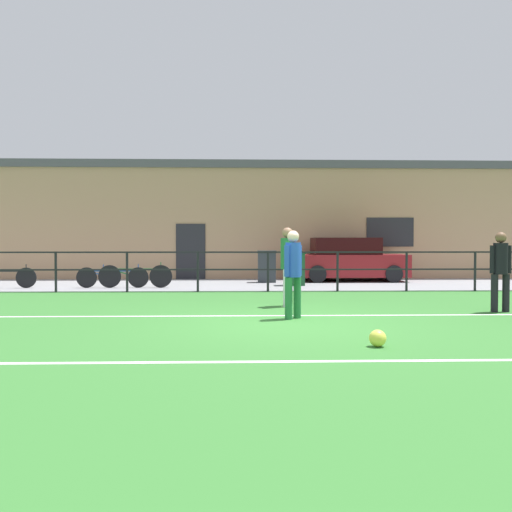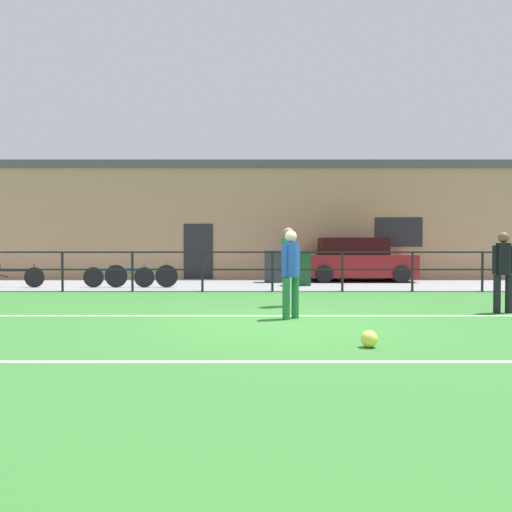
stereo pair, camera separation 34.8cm
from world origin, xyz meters
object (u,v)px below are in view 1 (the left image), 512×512
(bicycle_parked_1, at_px, (0,277))
(bicycle_parked_0, at_px, (135,276))
(player_goalkeeper, at_px, (500,267))
(bicycle_parked_2, at_px, (112,277))
(player_striker, at_px, (287,262))
(trash_bin_0, at_px, (267,266))
(player_winger, at_px, (293,269))
(soccer_ball_match, at_px, (378,338))
(parked_car_red, at_px, (349,260))
(trash_bin_1, at_px, (295,268))

(bicycle_parked_1, bearing_deg, bicycle_parked_0, 0.00)
(player_goalkeeper, distance_m, bicycle_parked_2, 10.88)
(player_striker, distance_m, trash_bin_0, 6.87)
(player_winger, xyz_separation_m, bicycle_parked_1, (-8.26, 6.67, -0.58))
(player_striker, relative_size, bicycle_parked_2, 0.79)
(player_goalkeeper, bearing_deg, player_winger, 8.73)
(player_goalkeeper, relative_size, bicycle_parked_0, 0.72)
(player_winger, relative_size, soccer_ball_match, 7.02)
(player_striker, relative_size, bicycle_parked_0, 0.77)
(player_striker, bearing_deg, bicycle_parked_2, -120.91)
(bicycle_parked_0, xyz_separation_m, trash_bin_0, (4.14, 2.11, 0.19))
(soccer_ball_match, height_order, trash_bin_0, trash_bin_0)
(bicycle_parked_0, height_order, bicycle_parked_1, bicycle_parked_0)
(soccer_ball_match, relative_size, parked_car_red, 0.06)
(bicycle_parked_0, relative_size, trash_bin_0, 2.05)
(parked_car_red, bearing_deg, bicycle_parked_0, -159.29)
(player_striker, relative_size, parked_car_red, 0.45)
(player_goalkeeper, height_order, parked_car_red, player_goalkeeper)
(soccer_ball_match, distance_m, bicycle_parked_1, 13.08)
(bicycle_parked_1, relative_size, bicycle_parked_2, 1.00)
(player_goalkeeper, distance_m, player_winger, 4.36)
(soccer_ball_match, bearing_deg, player_goalkeeper, 45.92)
(player_striker, distance_m, soccer_ball_match, 4.78)
(player_goalkeeper, bearing_deg, bicycle_parked_1, -27.15)
(player_winger, xyz_separation_m, trash_bin_1, (0.80, 7.42, -0.36))
(player_goalkeeper, relative_size, bicycle_parked_1, 0.74)
(parked_car_red, xyz_separation_m, bicycle_parked_0, (-7.13, -2.70, -0.38))
(player_goalkeeper, xyz_separation_m, trash_bin_1, (-3.49, 6.60, -0.35))
(player_striker, distance_m, bicycle_parked_2, 6.87)
(bicycle_parked_2, bearing_deg, trash_bin_1, 7.59)
(bicycle_parked_1, bearing_deg, trash_bin_0, 14.43)
(soccer_ball_match, bearing_deg, bicycle_parked_2, 121.56)
(player_goalkeeper, relative_size, soccer_ball_match, 6.97)
(player_goalkeeper, xyz_separation_m, bicycle_parked_1, (-12.54, 5.85, -0.57))
(player_striker, height_order, bicycle_parked_0, player_striker)
(player_winger, height_order, trash_bin_0, player_winger)
(soccer_ball_match, bearing_deg, parked_car_red, 80.23)
(bicycle_parked_1, bearing_deg, soccer_ball_match, -45.71)
(parked_car_red, height_order, bicycle_parked_2, parked_car_red)
(bicycle_parked_0, xyz_separation_m, bicycle_parked_2, (-0.69, -0.00, -0.03))
(player_winger, distance_m, soccer_ball_match, 2.95)
(trash_bin_1, bearing_deg, bicycle_parked_2, -172.41)
(bicycle_parked_0, relative_size, bicycle_parked_1, 1.03)
(player_goalkeeper, distance_m, player_striker, 4.36)
(player_winger, relative_size, parked_car_red, 0.42)
(player_winger, xyz_separation_m, parked_car_red, (2.96, 9.37, -0.17))
(bicycle_parked_0, distance_m, trash_bin_1, 5.04)
(trash_bin_0, bearing_deg, bicycle_parked_2, -156.37)
(trash_bin_0, bearing_deg, player_goalkeeper, -61.49)
(bicycle_parked_2, height_order, trash_bin_0, trash_bin_0)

